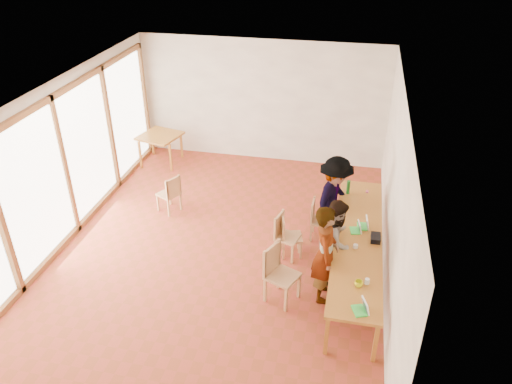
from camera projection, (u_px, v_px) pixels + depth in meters
ground at (221, 249)px, 9.43m from camera, size 8.00×8.00×0.00m
wall_back at (262, 102)px, 12.06m from camera, size 6.00×0.10×3.00m
wall_front at (115, 355)px, 5.29m from camera, size 6.00×0.10×3.00m
wall_right at (394, 197)px, 8.14m from camera, size 0.10×8.00×3.00m
window_wall at (63, 163)px, 9.21m from camera, size 0.10×8.00×3.00m
ceiling at (214, 95)px, 7.91m from camera, size 6.00×8.00×0.04m
communal_table at (358, 240)px, 8.47m from camera, size 0.80×4.00×0.75m
side_table at (160, 138)px, 12.23m from camera, size 0.90×0.90×0.75m
chair_near at (277, 267)px, 7.98m from camera, size 0.61×0.61×0.53m
chair_mid at (283, 231)px, 9.03m from camera, size 0.48×0.48×0.45m
chair_far at (287, 232)px, 9.04m from camera, size 0.46×0.46×0.42m
chair_empty at (317, 216)px, 9.51m from camera, size 0.39×0.39×0.43m
chair_spare at (171, 191)px, 10.30m from camera, size 0.53×0.53×0.45m
person_near at (325, 254)px, 7.88m from camera, size 0.46×0.66×1.72m
person_mid at (337, 240)px, 8.36m from camera, size 0.73×0.85×1.52m
person_far at (334, 200)px, 9.30m from camera, size 0.96×1.26×1.73m
laptop_near at (362, 308)px, 6.90m from camera, size 0.27×0.28×0.20m
laptop_mid at (357, 229)px, 8.59m from camera, size 0.23×0.25×0.18m
laptop_far at (365, 224)px, 8.69m from camera, size 0.22×0.25×0.20m
yellow_mug at (359, 284)px, 7.35m from camera, size 0.16×0.16×0.10m
green_bottle at (348, 187)px, 9.66m from camera, size 0.07×0.07×0.28m
clear_glass at (367, 281)px, 7.40m from camera, size 0.07×0.07×0.09m
condiment_cup at (356, 246)px, 8.18m from camera, size 0.08×0.08×0.06m
pink_phone at (367, 191)px, 9.78m from camera, size 0.05×0.10×0.01m
black_pouch at (376, 238)px, 8.36m from camera, size 0.16×0.26×0.09m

